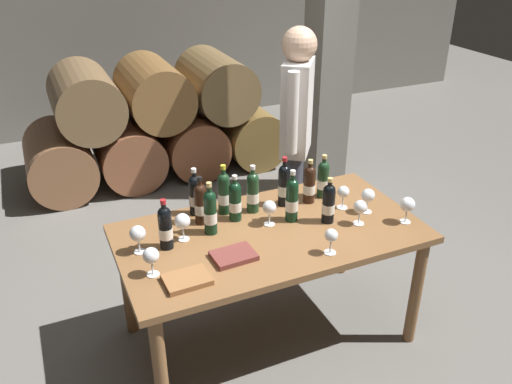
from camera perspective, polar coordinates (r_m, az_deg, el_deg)
ground_plane at (r=3.45m, az=1.40°, el=-14.97°), size 14.00×14.00×0.00m
cellar_back_wall at (r=6.65m, az=-14.98°, el=18.61°), size 10.00×0.24×2.80m
barrel_stack at (r=5.33m, az=-10.66°, el=7.32°), size 2.49×0.90×1.15m
stone_pillar at (r=4.69m, az=7.81°, el=14.58°), size 0.32×0.32×2.60m
dining_table at (r=3.04m, az=1.54°, el=-5.63°), size 1.70×0.90×0.76m
wine_bottle_0 at (r=3.20m, az=3.03°, el=0.79°), size 0.07×0.07×0.32m
wine_bottle_1 at (r=3.25m, az=5.75°, el=0.89°), size 0.07×0.07×0.28m
wine_bottle_2 at (r=3.12m, az=-0.37°, el=0.02°), size 0.07×0.07×0.30m
wine_bottle_3 at (r=3.12m, az=-6.56°, el=-0.26°), size 0.07×0.07×0.30m
wine_bottle_4 at (r=2.82m, az=-9.70°, el=-3.74°), size 0.07×0.07×0.29m
wine_bottle_5 at (r=3.02m, az=-5.96°, el=-1.20°), size 0.07×0.07×0.29m
wine_bottle_6 at (r=3.32m, az=7.22°, el=1.43°), size 0.07×0.07×0.28m
wine_bottle_7 at (r=3.05m, az=7.79°, el=-1.17°), size 0.07×0.07×0.28m
wine_bottle_8 at (r=2.92m, az=-4.94°, el=-2.10°), size 0.07×0.07×0.31m
wine_bottle_9 at (r=3.04m, az=-2.26°, el=-0.93°), size 0.07×0.07×0.28m
wine_bottle_10 at (r=3.03m, az=3.88°, el=-0.79°), size 0.07×0.07×0.32m
wine_bottle_11 at (r=3.11m, az=-3.47°, el=-0.08°), size 0.07×0.07×0.31m
wine_glass_0 at (r=3.06m, az=11.11°, el=-1.66°), size 0.08×0.08×0.15m
wine_glass_1 at (r=2.88m, az=-7.90°, el=-3.19°), size 0.09×0.09×0.16m
wine_glass_2 at (r=3.21m, az=9.35°, el=-0.07°), size 0.07×0.07×0.15m
wine_glass_3 at (r=3.00m, az=1.45°, el=-1.73°), size 0.08×0.08×0.15m
wine_glass_4 at (r=2.63m, az=-11.19°, el=-6.78°), size 0.08×0.08×0.15m
wine_glass_5 at (r=2.77m, az=8.07°, el=-4.74°), size 0.07×0.07×0.14m
wine_glass_6 at (r=3.19m, az=11.93°, el=-0.43°), size 0.08×0.08×0.15m
wine_glass_7 at (r=2.82m, az=-12.58°, el=-4.43°), size 0.08×0.08×0.16m
wine_glass_8 at (r=3.14m, az=15.94°, el=-1.36°), size 0.09×0.09×0.16m
tasting_notebook at (r=2.61m, az=-7.42°, el=-9.31°), size 0.22×0.17×0.03m
leather_ledger at (r=2.76m, az=-2.41°, el=-6.84°), size 0.23×0.17×0.03m
sommelier_presenting at (r=3.70m, az=4.35°, el=7.06°), size 0.33×0.41×1.72m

